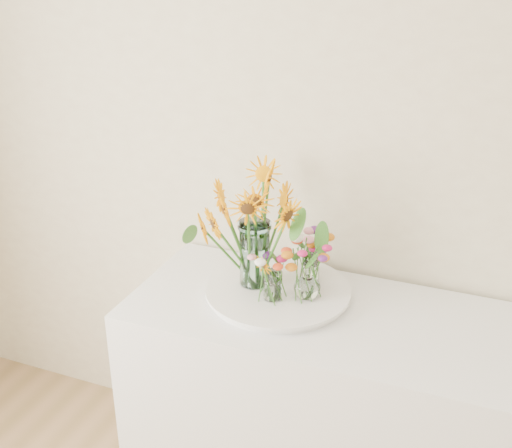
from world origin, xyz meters
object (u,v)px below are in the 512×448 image
(small_vase_a, at_px, (273,286))
(tray, at_px, (278,292))
(counter, at_px, (327,419))
(small_vase_c, at_px, (310,268))
(mason_jar, at_px, (255,254))
(small_vase_b, at_px, (307,281))

(small_vase_a, bearing_deg, tray, 95.51)
(counter, height_order, small_vase_c, small_vase_c)
(counter, bearing_deg, tray, 168.90)
(mason_jar, height_order, small_vase_c, mason_jar)
(tray, distance_m, small_vase_b, 0.14)
(counter, height_order, small_vase_a, small_vase_a)
(counter, bearing_deg, mason_jar, 171.48)
(small_vase_c, bearing_deg, counter, -48.29)
(tray, height_order, mason_jar, mason_jar)
(counter, relative_size, mason_jar, 5.77)
(tray, distance_m, mason_jar, 0.16)
(mason_jar, bearing_deg, small_vase_b, -5.32)
(small_vase_a, bearing_deg, small_vase_b, 28.65)
(mason_jar, relative_size, small_vase_a, 2.27)
(mason_jar, relative_size, small_vase_b, 1.84)
(mason_jar, bearing_deg, counter, -8.52)
(small_vase_b, bearing_deg, tray, 172.25)
(small_vase_b, bearing_deg, counter, -14.64)
(mason_jar, distance_m, small_vase_a, 0.14)
(small_vase_a, bearing_deg, counter, 8.27)
(counter, height_order, tray, tray)
(tray, height_order, small_vase_b, small_vase_b)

